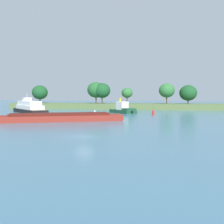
{
  "coord_description": "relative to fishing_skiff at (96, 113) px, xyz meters",
  "views": [
    {
      "loc": [
        11.11,
        -37.76,
        6.14
      ],
      "look_at": [
        -2.59,
        35.62,
        1.2
      ],
      "focal_mm": 44.1,
      "sensor_mm": 36.0,
      "label": 1
    }
  ],
  "objects": [
    {
      "name": "tugboat",
      "position": [
        7.84,
        3.78,
        0.97
      ],
      "size": [
        9.74,
        10.14,
        4.86
      ],
      "color": "#19472D",
      "rests_on": "ground"
    },
    {
      "name": "treeline_island",
      "position": [
        4.34,
        26.75,
        3.14
      ],
      "size": [
        97.17,
        11.24,
        10.88
      ],
      "color": "#566B3D",
      "rests_on": "ground"
    },
    {
      "name": "channel_buoy_red",
      "position": [
        17.64,
        -2.44,
        0.56
      ],
      "size": [
        0.7,
        0.7,
        1.9
      ],
      "color": "red",
      "rests_on": "ground"
    },
    {
      "name": "cargo_barge",
      "position": [
        -4.4,
        -25.31,
        0.74
      ],
      "size": [
        30.81,
        16.94,
        5.92
      ],
      "color": "maroon",
      "rests_on": "ground"
    },
    {
      "name": "ground_plane",
      "position": [
        9.35,
        -45.18,
        -0.25
      ],
      "size": [
        400.0,
        400.0,
        0.0
      ],
      "primitive_type": "plane",
      "color": "teal"
    },
    {
      "name": "white_riverboat",
      "position": [
        -22.14,
        -0.48,
        1.41
      ],
      "size": [
        17.57,
        17.62,
        6.31
      ],
      "color": "black",
      "rests_on": "ground"
    },
    {
      "name": "fishing_skiff",
      "position": [
        0.0,
        0.0,
        0.0
      ],
      "size": [
        6.04,
        1.6,
        0.96
      ],
      "color": "black",
      "rests_on": "ground"
    }
  ]
}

